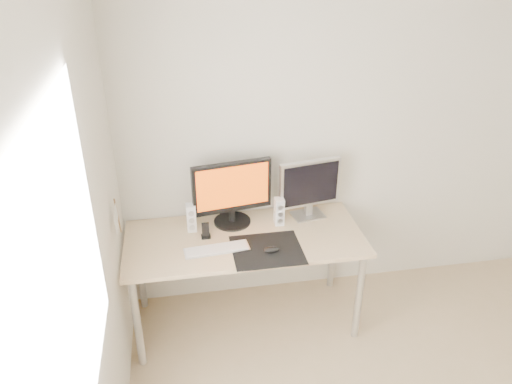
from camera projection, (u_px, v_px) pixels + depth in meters
wall_back at (364, 136)px, 3.58m from camera, size 3.50×0.00×3.50m
wall_left at (76, 344)px, 1.79m from camera, size 0.00×3.50×3.50m
window_pane at (67, 288)px, 1.67m from camera, size 0.00×1.30×1.30m
mousepad at (267, 250)px, 3.22m from camera, size 0.45×0.40×0.00m
mouse at (271, 250)px, 3.18m from camera, size 0.10×0.06×0.04m
desk at (245, 246)px, 3.39m from camera, size 1.60×0.70×0.73m
main_monitor at (232, 191)px, 3.40m from camera, size 0.55×0.30×0.47m
second_monitor at (310, 186)px, 3.49m from camera, size 0.45×0.19×0.43m
speaker_left at (191, 218)px, 3.38m from camera, size 0.06×0.08×0.20m
speaker_right at (279, 211)px, 3.46m from camera, size 0.06×0.08×0.20m
keyboard at (217, 249)px, 3.21m from camera, size 0.43×0.16×0.02m
phone_dock at (206, 233)px, 3.33m from camera, size 0.06×0.05×0.11m
pennant at (117, 217)px, 2.96m from camera, size 0.01×0.23×0.29m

